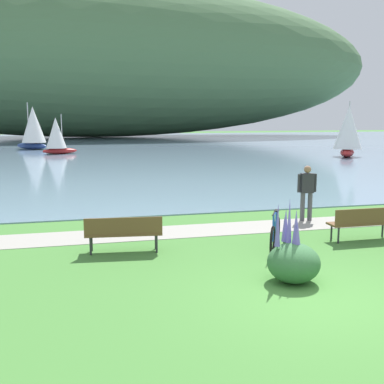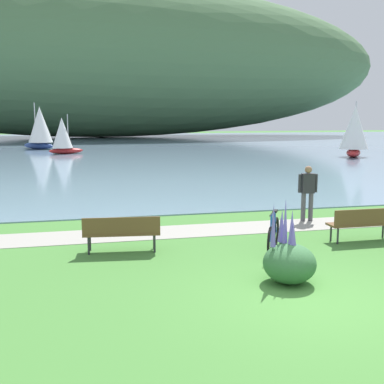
% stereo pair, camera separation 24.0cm
% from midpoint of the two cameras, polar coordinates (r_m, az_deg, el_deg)
% --- Properties ---
extents(ground_plane, '(200.00, 200.00, 0.00)m').
position_cam_midpoint_polar(ground_plane, '(8.84, 14.23, -12.25)').
color(ground_plane, '#478438').
extents(bay_water, '(180.00, 80.00, 0.04)m').
position_cam_midpoint_polar(bay_water, '(55.03, -10.02, 5.54)').
color(bay_water, '#7A99B2').
rests_on(bay_water, ground).
extents(distant_hillside, '(95.40, 28.00, 24.31)m').
position_cam_midpoint_polar(distant_hillside, '(79.35, -12.04, 15.30)').
color(distant_hillside, '#4C7047').
rests_on(distant_hillside, bay_water).
extents(shoreline_path, '(60.00, 1.50, 0.01)m').
position_cam_midpoint_polar(shoreline_path, '(13.60, 3.38, -4.45)').
color(shoreline_path, '#A39E93').
rests_on(shoreline_path, ground).
extents(park_bench_near_camera, '(1.80, 0.49, 0.88)m').
position_cam_midpoint_polar(park_bench_near_camera, '(12.94, 19.47, -3.31)').
color(park_bench_near_camera, brown).
rests_on(park_bench_near_camera, ground).
extents(park_bench_further_along, '(1.84, 0.67, 0.88)m').
position_cam_midpoint_polar(park_bench_further_along, '(11.25, -8.85, -4.70)').
color(park_bench_further_along, brown).
rests_on(park_bench_further_along, ground).
extents(bicycle_leaning_near_bench, '(0.95, 1.56, 1.01)m').
position_cam_midpoint_polar(bicycle_leaning_near_bench, '(11.47, 9.39, -5.09)').
color(bicycle_leaning_near_bench, black).
rests_on(bicycle_leaning_near_bench, ground).
extents(person_at_shoreline, '(0.61, 0.25, 1.71)m').
position_cam_midpoint_polar(person_at_shoreline, '(14.87, 13.22, 0.29)').
color(person_at_shoreline, '#4C4C51').
rests_on(person_at_shoreline, ground).
extents(echium_bush_mid_cluster, '(1.02, 1.02, 1.63)m').
position_cam_midpoint_polar(echium_bush_mid_cluster, '(9.39, 11.38, -8.08)').
color(echium_bush_mid_cluster, '#386B3D').
rests_on(echium_bush_mid_cluster, ground).
extents(sailboat_nearest_to_shore, '(3.03, 2.06, 3.43)m').
position_cam_midpoint_polar(sailboat_nearest_to_shore, '(42.73, -16.18, 6.58)').
color(sailboat_nearest_to_shore, '#B22323').
rests_on(sailboat_nearest_to_shore, bay_water).
extents(sailboat_toward_hillside, '(3.27, 3.70, 4.43)m').
position_cam_midpoint_polar(sailboat_toward_hillside, '(39.97, 18.14, 7.03)').
color(sailboat_toward_hillside, '#B22323').
rests_on(sailboat_toward_hillside, bay_water).
extents(sailboat_far_off, '(3.73, 3.62, 4.60)m').
position_cam_midpoint_polar(sailboat_far_off, '(49.62, -18.75, 7.38)').
color(sailboat_far_off, navy).
rests_on(sailboat_far_off, bay_water).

